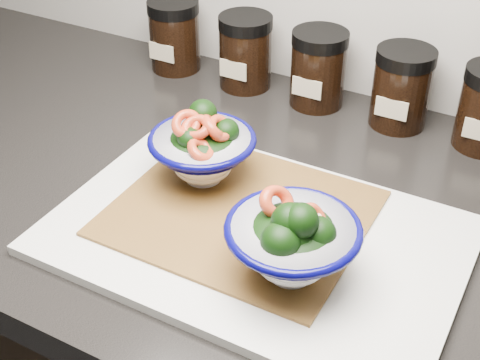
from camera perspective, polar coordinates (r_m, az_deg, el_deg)
The scene contains 9 objects.
countertop at distance 0.86m, azimuth -1.92°, elevation -0.91°, with size 3.50×0.60×0.04m, color black.
cutting_board at distance 0.75m, azimuth 1.33°, elevation -4.82°, with size 0.45×0.30×0.01m, color silver.
bamboo_mat at distance 0.77m, azimuth 0.00°, elevation -2.80°, with size 0.28×0.24×0.00m, color olive.
bowl_left at distance 0.80m, azimuth -3.20°, elevation 2.68°, with size 0.13×0.13×0.10m.
bowl_right at distance 0.66m, azimuth 4.54°, elevation -5.25°, with size 0.14×0.14×0.10m.
spice_jar_a at distance 1.10m, azimuth -5.61°, elevation 12.19°, with size 0.08×0.08×0.11m.
spice_jar_b at distance 1.04m, azimuth 0.46°, elevation 10.90°, with size 0.08×0.08×0.11m.
spice_jar_c at distance 0.99m, azimuth 6.69°, elevation 9.43°, with size 0.08×0.08×0.11m.
spice_jar_d at distance 0.96m, azimuth 13.62°, elevation 7.66°, with size 0.08×0.08×0.11m.
Camera 1 is at (0.36, 0.86, 1.39)m, focal length 50.00 mm.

